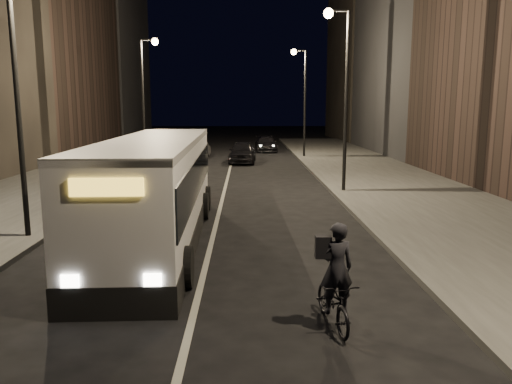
{
  "coord_description": "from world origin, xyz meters",
  "views": [
    {
      "loc": [
        1.04,
        -10.87,
        4.05
      ],
      "look_at": [
        1.34,
        3.82,
        1.5
      ],
      "focal_mm": 35.0,
      "sensor_mm": 36.0,
      "label": 1
    }
  ],
  "objects_px": {
    "streetlight_right_far": "(302,88)",
    "cyclist_on_bicycle": "(334,292)",
    "streetlight_left_near": "(24,59)",
    "streetlight_right_mid": "(341,76)",
    "car_far": "(266,144)",
    "car_near": "(242,152)",
    "car_mid": "(199,150)",
    "streetlight_left_far": "(147,85)",
    "city_bus": "(157,186)"
  },
  "relations": [
    {
      "from": "car_near",
      "to": "car_far",
      "type": "height_order",
      "value": "car_near"
    },
    {
      "from": "car_mid",
      "to": "car_far",
      "type": "distance_m",
      "value": 7.65
    },
    {
      "from": "streetlight_right_far",
      "to": "streetlight_left_far",
      "type": "height_order",
      "value": "same"
    },
    {
      "from": "streetlight_left_near",
      "to": "car_near",
      "type": "distance_m",
      "value": 22.2
    },
    {
      "from": "streetlight_right_mid",
      "to": "cyclist_on_bicycle",
      "type": "relative_size",
      "value": 4.01
    },
    {
      "from": "streetlight_right_mid",
      "to": "car_far",
      "type": "bearing_deg",
      "value": 96.46
    },
    {
      "from": "streetlight_right_far",
      "to": "streetlight_left_far",
      "type": "distance_m",
      "value": 12.24
    },
    {
      "from": "city_bus",
      "to": "car_far",
      "type": "distance_m",
      "value": 30.35
    },
    {
      "from": "streetlight_right_far",
      "to": "city_bus",
      "type": "bearing_deg",
      "value": -106.08
    },
    {
      "from": "streetlight_right_far",
      "to": "cyclist_on_bicycle",
      "type": "bearing_deg",
      "value": -95.06
    },
    {
      "from": "car_mid",
      "to": "car_far",
      "type": "height_order",
      "value": "car_far"
    },
    {
      "from": "streetlight_left_near",
      "to": "car_near",
      "type": "xyz_separation_m",
      "value": [
        6.13,
        20.84,
        -4.59
      ]
    },
    {
      "from": "streetlight_right_mid",
      "to": "city_bus",
      "type": "xyz_separation_m",
      "value": [
        -6.95,
        -8.12,
        -3.67
      ]
    },
    {
      "from": "cyclist_on_bicycle",
      "to": "car_far",
      "type": "relative_size",
      "value": 0.44
    },
    {
      "from": "car_mid",
      "to": "streetlight_right_far",
      "type": "bearing_deg",
      "value": 179.76
    },
    {
      "from": "streetlight_left_near",
      "to": "car_far",
      "type": "bearing_deg",
      "value": 74.68
    },
    {
      "from": "streetlight_left_far",
      "to": "car_near",
      "type": "height_order",
      "value": "streetlight_left_far"
    },
    {
      "from": "streetlight_right_mid",
      "to": "city_bus",
      "type": "height_order",
      "value": "streetlight_right_mid"
    },
    {
      "from": "streetlight_right_mid",
      "to": "car_near",
      "type": "relative_size",
      "value": 1.8
    },
    {
      "from": "streetlight_left_near",
      "to": "car_mid",
      "type": "height_order",
      "value": "streetlight_left_near"
    },
    {
      "from": "cyclist_on_bicycle",
      "to": "car_far",
      "type": "height_order",
      "value": "cyclist_on_bicycle"
    },
    {
      "from": "streetlight_right_far",
      "to": "car_mid",
      "type": "bearing_deg",
      "value": 175.93
    },
    {
      "from": "cyclist_on_bicycle",
      "to": "car_far",
      "type": "distance_m",
      "value": 36.08
    },
    {
      "from": "streetlight_right_far",
      "to": "car_near",
      "type": "relative_size",
      "value": 1.8
    },
    {
      "from": "streetlight_right_far",
      "to": "cyclist_on_bicycle",
      "type": "xyz_separation_m",
      "value": [
        -2.67,
        -30.2,
        -4.69
      ]
    },
    {
      "from": "streetlight_right_mid",
      "to": "car_mid",
      "type": "bearing_deg",
      "value": 115.72
    },
    {
      "from": "streetlight_left_far",
      "to": "car_mid",
      "type": "height_order",
      "value": "streetlight_left_far"
    },
    {
      "from": "streetlight_right_mid",
      "to": "streetlight_right_far",
      "type": "bearing_deg",
      "value": 90.0
    },
    {
      "from": "streetlight_right_far",
      "to": "car_far",
      "type": "xyz_separation_m",
      "value": [
        -2.48,
        5.88,
        -4.7
      ]
    },
    {
      "from": "streetlight_right_far",
      "to": "car_far",
      "type": "distance_m",
      "value": 7.92
    },
    {
      "from": "streetlight_right_far",
      "to": "car_near",
      "type": "bearing_deg",
      "value": -145.12
    },
    {
      "from": "cyclist_on_bicycle",
      "to": "car_mid",
      "type": "distance_m",
      "value": 31.23
    },
    {
      "from": "car_near",
      "to": "car_mid",
      "type": "relative_size",
      "value": 1.19
    },
    {
      "from": "streetlight_left_far",
      "to": "streetlight_left_near",
      "type": "bearing_deg",
      "value": -90.0
    },
    {
      "from": "streetlight_right_mid",
      "to": "cyclist_on_bicycle",
      "type": "distance_m",
      "value": 15.19
    },
    {
      "from": "city_bus",
      "to": "streetlight_right_mid",
      "type": "bearing_deg",
      "value": 48.13
    },
    {
      "from": "streetlight_left_far",
      "to": "cyclist_on_bicycle",
      "type": "distance_m",
      "value": 25.92
    },
    {
      "from": "city_bus",
      "to": "car_near",
      "type": "relative_size",
      "value": 2.57
    },
    {
      "from": "car_near",
      "to": "car_far",
      "type": "distance_m",
      "value": 9.27
    },
    {
      "from": "car_mid",
      "to": "streetlight_right_mid",
      "type": "bearing_deg",
      "value": 119.55
    },
    {
      "from": "streetlight_right_far",
      "to": "cyclist_on_bicycle",
      "type": "distance_m",
      "value": 30.68
    },
    {
      "from": "streetlight_left_near",
      "to": "city_bus",
      "type": "distance_m",
      "value": 5.22
    },
    {
      "from": "streetlight_right_far",
      "to": "cyclist_on_bicycle",
      "type": "height_order",
      "value": "streetlight_right_far"
    },
    {
      "from": "streetlight_left_near",
      "to": "cyclist_on_bicycle",
      "type": "xyz_separation_m",
      "value": [
        7.99,
        -6.2,
        -4.69
      ]
    },
    {
      "from": "car_far",
      "to": "city_bus",
      "type": "bearing_deg",
      "value": -100.56
    },
    {
      "from": "car_near",
      "to": "car_mid",
      "type": "bearing_deg",
      "value": 135.46
    },
    {
      "from": "streetlight_right_mid",
      "to": "streetlight_left_near",
      "type": "height_order",
      "value": "same"
    },
    {
      "from": "streetlight_right_far",
      "to": "car_far",
      "type": "relative_size",
      "value": 1.78
    },
    {
      "from": "streetlight_left_near",
      "to": "streetlight_left_far",
      "type": "height_order",
      "value": "same"
    },
    {
      "from": "streetlight_left_far",
      "to": "city_bus",
      "type": "height_order",
      "value": "streetlight_left_far"
    }
  ]
}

